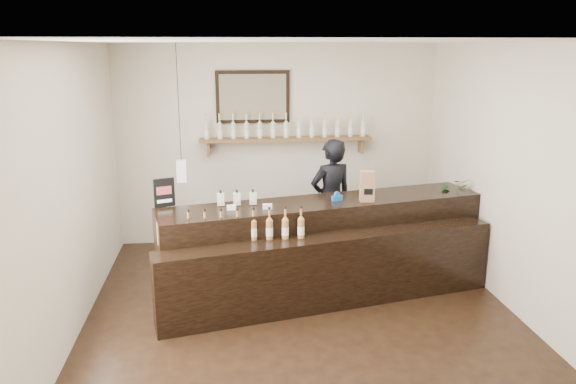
{
  "coord_description": "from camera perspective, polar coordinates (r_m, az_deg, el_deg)",
  "views": [
    {
      "loc": [
        -0.78,
        -5.35,
        2.76
      ],
      "look_at": [
        -0.07,
        0.7,
        1.17
      ],
      "focal_mm": 35.0,
      "sensor_mm": 36.0,
      "label": 1
    }
  ],
  "objects": [
    {
      "name": "shopkeeper",
      "position": [
        7.27,
        4.4,
        -0.09
      ],
      "size": [
        0.78,
        0.64,
        1.84
      ],
      "primitive_type": "imported",
      "rotation": [
        0.0,
        0.0,
        3.48
      ],
      "color": "black",
      "rests_on": "ground"
    },
    {
      "name": "tape_dispenser",
      "position": [
        6.41,
        5.01,
        -0.52
      ],
      "size": [
        0.13,
        0.08,
        0.11
      ],
      "color": "#185AAA",
      "rests_on": "counter"
    },
    {
      "name": "back_wall_decor",
      "position": [
        7.82,
        -2.0,
        7.2
      ],
      "size": [
        2.66,
        0.96,
        1.69
      ],
      "color": "brown",
      "rests_on": "ground"
    },
    {
      "name": "promo_sign",
      "position": [
        6.25,
        -12.46,
        -0.07
      ],
      "size": [
        0.22,
        0.1,
        0.32
      ],
      "color": "black",
      "rests_on": "counter"
    },
    {
      "name": "potted_plant",
      "position": [
        7.24,
        16.1,
        -0.37
      ],
      "size": [
        0.48,
        0.43,
        0.47
      ],
      "primitive_type": "imported",
      "rotation": [
        0.0,
        0.0,
        0.18
      ],
      "color": "#33702D",
      "rests_on": "side_cabinet"
    },
    {
      "name": "ground",
      "position": [
        6.07,
        1.44,
        -12.42
      ],
      "size": [
        5.0,
        5.0,
        0.0
      ],
      "primitive_type": "plane",
      "color": "black",
      "rests_on": "ground"
    },
    {
      "name": "side_cabinet",
      "position": [
        7.42,
        15.77,
        -4.82
      ],
      "size": [
        0.49,
        0.58,
        0.73
      ],
      "color": "brown",
      "rests_on": "ground"
    },
    {
      "name": "paper_bag",
      "position": [
        6.39,
        8.05,
        0.59
      ],
      "size": [
        0.17,
        0.14,
        0.35
      ],
      "color": "#876041",
      "rests_on": "counter"
    },
    {
      "name": "counter",
      "position": [
        6.43,
        3.75,
        -6.05
      ],
      "size": [
        3.82,
        1.78,
        1.23
      ],
      "color": "black",
      "rests_on": "ground"
    },
    {
      "name": "room_shell",
      "position": [
        5.51,
        1.56,
        3.56
      ],
      "size": [
        5.0,
        5.0,
        5.0
      ],
      "color": "beige",
      "rests_on": "ground"
    }
  ]
}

